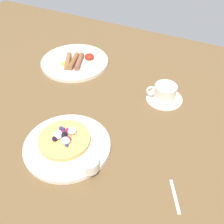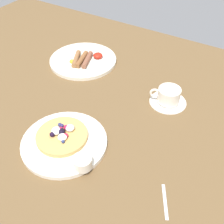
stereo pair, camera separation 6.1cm
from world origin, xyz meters
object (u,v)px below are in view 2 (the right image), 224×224
(breakfast_plate, at_px, (83,60))
(coffee_saucer, at_px, (168,102))
(syrup_ramekin, at_px, (83,162))
(coffee_cup, at_px, (169,95))
(pancake_plate, at_px, (64,142))

(breakfast_plate, relative_size, coffee_saucer, 2.17)
(breakfast_plate, height_order, coffee_saucer, breakfast_plate)
(syrup_ramekin, distance_m, coffee_cup, 0.39)
(breakfast_plate, distance_m, coffee_saucer, 0.41)
(breakfast_plate, bearing_deg, coffee_cup, -8.32)
(syrup_ramekin, distance_m, coffee_saucer, 0.39)
(coffee_saucer, xyz_separation_m, coffee_cup, (-0.00, -0.00, 0.03))
(syrup_ramekin, relative_size, breakfast_plate, 0.19)
(coffee_cup, bearing_deg, syrup_ramekin, -102.31)
(pancake_plate, height_order, syrup_ramekin, syrup_ramekin)
(coffee_saucer, distance_m, coffee_cup, 0.03)
(coffee_saucer, height_order, coffee_cup, coffee_cup)
(pancake_plate, distance_m, breakfast_plate, 0.45)
(pancake_plate, height_order, coffee_saucer, pancake_plate)
(coffee_cup, bearing_deg, coffee_saucer, 22.40)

